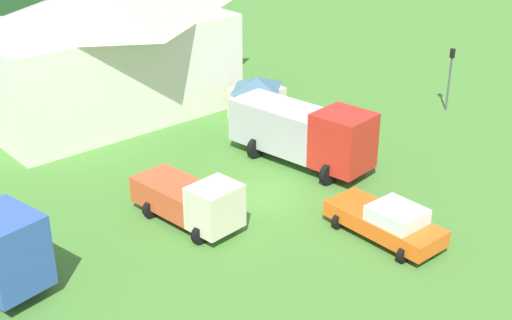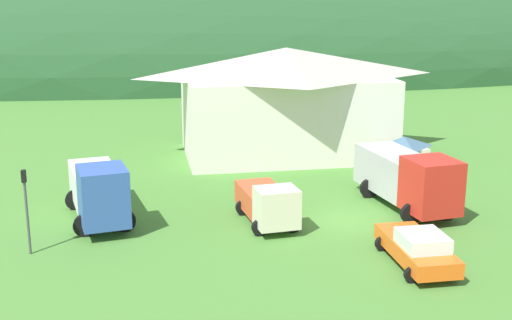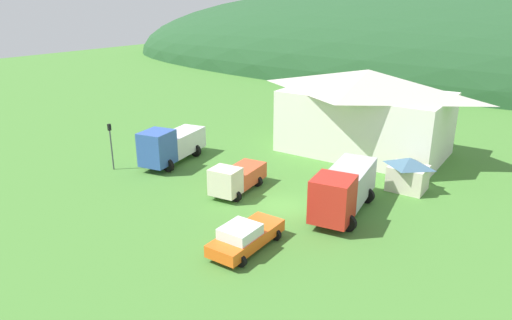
% 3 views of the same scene
% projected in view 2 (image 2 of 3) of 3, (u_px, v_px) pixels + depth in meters
% --- Properties ---
extents(ground_plane, '(200.00, 200.00, 0.00)m').
position_uv_depth(ground_plane, '(345.00, 221.00, 34.95)').
color(ground_plane, '#477F33').
extents(forested_hill_backdrop, '(171.91, 60.00, 34.41)m').
position_uv_depth(forested_hill_backdrop, '(205.00, 66.00, 103.07)').
color(forested_hill_backdrop, '#234C28').
rests_on(forested_hill_backdrop, ground).
extents(depot_building, '(15.40, 9.62, 7.71)m').
position_uv_depth(depot_building, '(286.00, 100.00, 47.97)').
color(depot_building, white).
rests_on(depot_building, ground).
extents(play_shed_cream, '(2.88, 2.48, 2.56)m').
position_uv_depth(play_shed_cream, '(403.00, 155.00, 43.24)').
color(play_shed_cream, beige).
rests_on(play_shed_cream, ground).
extents(box_truck_blue, '(3.79, 7.60, 3.37)m').
position_uv_depth(box_truck_blue, '(98.00, 190.00, 34.48)').
color(box_truck_blue, '#3356AD').
rests_on(box_truck_blue, ground).
extents(light_truck_cream, '(2.83, 5.48, 2.33)m').
position_uv_depth(light_truck_cream, '(268.00, 203.00, 34.24)').
color(light_truck_cream, beige).
rests_on(light_truck_cream, ground).
extents(crane_truck_red, '(3.81, 8.05, 3.35)m').
position_uv_depth(crane_truck_red, '(408.00, 177.00, 36.59)').
color(crane_truck_red, red).
rests_on(crane_truck_red, ground).
extents(service_pickup_orange, '(2.45, 5.18, 1.66)m').
position_uv_depth(service_pickup_orange, '(417.00, 248.00, 29.20)').
color(service_pickup_orange, orange).
rests_on(service_pickup_orange, ground).
extents(traffic_light_west, '(0.20, 0.32, 3.97)m').
position_uv_depth(traffic_light_west, '(26.00, 203.00, 30.10)').
color(traffic_light_west, '#4C4C51').
rests_on(traffic_light_west, ground).
extents(traffic_cone_near_pickup, '(0.36, 0.36, 0.47)m').
position_uv_depth(traffic_cone_near_pickup, '(431.00, 220.00, 35.07)').
color(traffic_cone_near_pickup, orange).
rests_on(traffic_cone_near_pickup, ground).
extents(traffic_cone_mid_row, '(0.36, 0.36, 0.57)m').
position_uv_depth(traffic_cone_mid_row, '(403.00, 194.00, 39.58)').
color(traffic_cone_mid_row, orange).
rests_on(traffic_cone_mid_row, ground).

